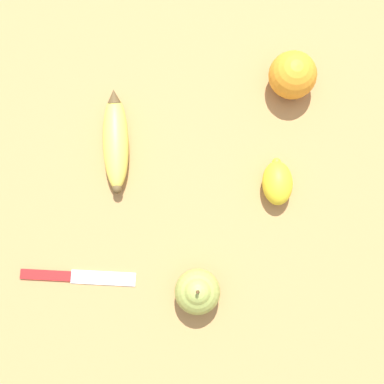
% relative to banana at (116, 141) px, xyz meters
% --- Properties ---
extents(ground_plane, '(3.00, 3.00, 0.00)m').
position_rel_banana_xyz_m(ground_plane, '(0.07, 0.15, -0.02)').
color(ground_plane, '#A87A47').
extents(banana, '(0.18, 0.06, 0.04)m').
position_rel_banana_xyz_m(banana, '(0.00, 0.00, 0.00)').
color(banana, '#DBCC4C').
rests_on(banana, ground_plane).
extents(orange, '(0.08, 0.08, 0.08)m').
position_rel_banana_xyz_m(orange, '(-0.13, 0.29, 0.02)').
color(orange, orange).
rests_on(orange, ground_plane).
extents(pear, '(0.07, 0.07, 0.09)m').
position_rel_banana_xyz_m(pear, '(0.24, 0.15, 0.02)').
color(pear, '#99A84C').
rests_on(pear, ground_plane).
extents(lemon, '(0.08, 0.06, 0.05)m').
position_rel_banana_xyz_m(lemon, '(0.05, 0.27, 0.00)').
color(lemon, yellow).
rests_on(lemon, ground_plane).
extents(paring_knife, '(0.02, 0.19, 0.01)m').
position_rel_banana_xyz_m(paring_knife, '(0.23, -0.05, -0.02)').
color(paring_knife, silver).
rests_on(paring_knife, ground_plane).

